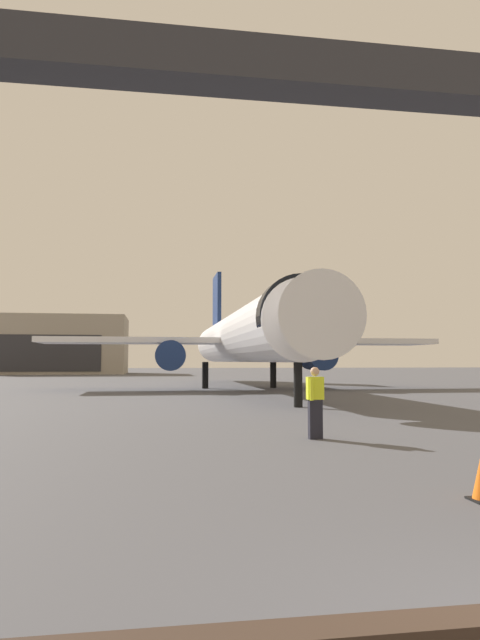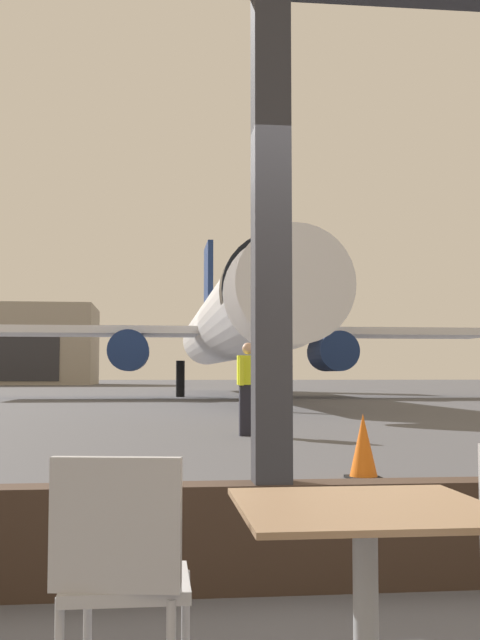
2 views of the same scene
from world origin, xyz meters
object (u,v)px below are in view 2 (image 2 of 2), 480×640
ground_crew_worker (248,387)px  traffic_cone (363,448)px  cafe_chair_window_right (122,567)px  dining_table (366,603)px  airplane (231,326)px

ground_crew_worker → traffic_cone: (0.55, -6.05, -0.56)m
cafe_chair_window_right → ground_crew_worker: bearing=81.3°
dining_table → traffic_cone: (1.62, 5.98, -0.09)m
traffic_cone → ground_crew_worker: bearing=95.2°
airplane → ground_crew_worker: airplane is taller
ground_crew_worker → traffic_cone: bearing=-84.8°
airplane → traffic_cone: 29.57m
traffic_cone → cafe_chair_window_right: bearing=-112.0°
dining_table → cafe_chair_window_right: bearing=174.0°
ground_crew_worker → traffic_cone: size_ratio=2.43×
ground_crew_worker → traffic_cone: ground_crew_worker is taller
cafe_chair_window_right → traffic_cone: size_ratio=1.26×
traffic_cone → airplane: bearing=87.3°
cafe_chair_window_right → ground_crew_worker: size_ratio=0.52×
dining_table → cafe_chair_window_right: 0.77m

